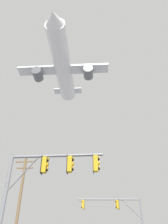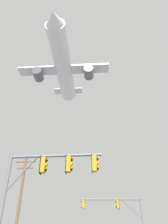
{
  "view_description": "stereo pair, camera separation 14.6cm",
  "coord_description": "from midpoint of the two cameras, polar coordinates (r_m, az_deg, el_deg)",
  "views": [
    {
      "loc": [
        0.49,
        -4.63,
        1.32
      ],
      "look_at": [
        -1.43,
        17.86,
        15.69
      ],
      "focal_mm": 34.79,
      "sensor_mm": 36.0,
      "label": 1
    },
    {
      "loc": [
        0.64,
        -4.61,
        1.32
      ],
      "look_at": [
        -1.43,
        17.86,
        15.69
      ],
      "focal_mm": 34.79,
      "sensor_mm": 36.0,
      "label": 2
    }
  ],
  "objects": [
    {
      "name": "airplane",
      "position": [
        54.81,
        -5.69,
        11.9
      ],
      "size": [
        22.37,
        28.95,
        7.92
      ],
      "color": "white"
    },
    {
      "name": "utility_pole",
      "position": [
        23.81,
        -16.8,
        -21.8
      ],
      "size": [
        2.2,
        0.28,
        9.85
      ],
      "color": "brown",
      "rests_on": "ground"
    },
    {
      "name": "signal_pole_near",
      "position": [
        12.79,
        -10.41,
        -16.57
      ],
      "size": [
        5.46,
        0.48,
        6.11
      ],
      "color": "slate",
      "rests_on": "ground"
    },
    {
      "name": "signal_pole_far",
      "position": [
        26.61,
        9.08,
        -24.64
      ],
      "size": [
        7.06,
        0.93,
        6.29
      ],
      "color": "slate",
      "rests_on": "ground"
    }
  ]
}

